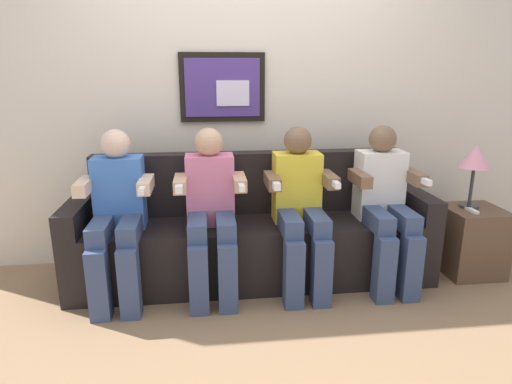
{
  "coord_description": "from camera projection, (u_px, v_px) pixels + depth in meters",
  "views": [
    {
      "loc": [
        -0.33,
        -2.61,
        1.48
      ],
      "look_at": [
        0.0,
        0.15,
        0.7
      ],
      "focal_mm": 30.75,
      "sensor_mm": 36.0,
      "label": 1
    }
  ],
  "objects": [
    {
      "name": "table_lamp",
      "position": [
        475.0,
        159.0,
        3.13
      ],
      "size": [
        0.22,
        0.22,
        0.46
      ],
      "color": "#333338",
      "rests_on": "side_table_right"
    },
    {
      "name": "person_right_center",
      "position": [
        300.0,
        204.0,
        2.95
      ],
      "size": [
        0.46,
        0.56,
        1.11
      ],
      "color": "yellow",
      "rests_on": "ground_plane"
    },
    {
      "name": "person_rightmost",
      "position": [
        385.0,
        201.0,
        3.02
      ],
      "size": [
        0.46,
        0.56,
        1.11
      ],
      "color": "white",
      "rests_on": "ground_plane"
    },
    {
      "name": "person_left_center",
      "position": [
        211.0,
        207.0,
        2.89
      ],
      "size": [
        0.46,
        0.56,
        1.11
      ],
      "color": "pink",
      "rests_on": "ground_plane"
    },
    {
      "name": "couch",
      "position": [
        253.0,
        237.0,
        3.16
      ],
      "size": [
        2.54,
        0.58,
        0.9
      ],
      "color": "black",
      "rests_on": "ground_plane"
    },
    {
      "name": "person_leftmost",
      "position": [
        118.0,
        210.0,
        2.82
      ],
      "size": [
        0.46,
        0.56,
        1.11
      ],
      "color": "#3F72CC",
      "rests_on": "ground_plane"
    },
    {
      "name": "back_wall_assembly",
      "position": [
        246.0,
        94.0,
        3.31
      ],
      "size": [
        4.94,
        0.1,
        2.6
      ],
      "color": "beige",
      "rests_on": "ground_plane"
    },
    {
      "name": "side_table_right",
      "position": [
        471.0,
        241.0,
        3.26
      ],
      "size": [
        0.4,
        0.4,
        0.5
      ],
      "color": "brown",
      "rests_on": "ground_plane"
    },
    {
      "name": "ground_plane",
      "position": [
        259.0,
        299.0,
        2.93
      ],
      "size": [
        6.42,
        6.42,
        0.0
      ],
      "primitive_type": "plane",
      "color": "#8C6B4C"
    },
    {
      "name": "spare_remote_on_table",
      "position": [
        472.0,
        210.0,
        3.12
      ],
      "size": [
        0.04,
        0.13,
        0.02
      ],
      "primitive_type": "cube",
      "color": "white",
      "rests_on": "side_table_right"
    }
  ]
}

